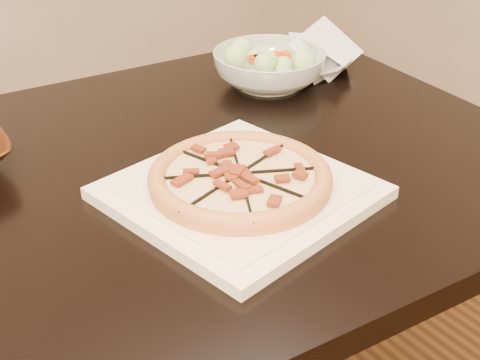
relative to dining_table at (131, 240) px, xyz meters
The scene contains 6 objects.
dining_table is the anchor object (origin of this frame).
plate 0.22m from the dining_table, 52.06° to the right, with size 0.37×0.37×0.02m.
pizza 0.23m from the dining_table, 52.07° to the right, with size 0.26×0.26×0.03m.
salad_bowl 0.46m from the dining_table, 23.03° to the left, with size 0.22×0.22×0.07m, color silver.
salad 0.48m from the dining_table, 23.10° to the left, with size 0.09×0.12×0.04m.
cling_film 0.57m from the dining_table, 16.39° to the left, with size 0.14×0.12×0.05m, color silver, non-canonical shape.
Camera 1 is at (-0.39, -0.71, 1.25)m, focal length 50.00 mm.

